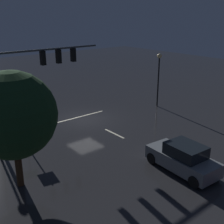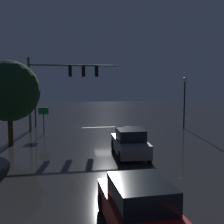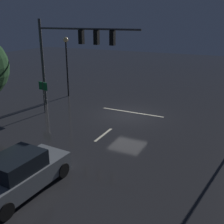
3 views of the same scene
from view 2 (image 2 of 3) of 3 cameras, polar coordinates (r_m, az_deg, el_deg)
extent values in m
plane|color=#232326|center=(27.99, -0.94, -3.34)|extent=(80.00, 80.00, 0.00)
cylinder|color=#383A3D|center=(26.97, -16.54, 3.42)|extent=(0.22, 0.22, 6.89)
cylinder|color=#383A3D|center=(26.90, -7.68, 9.44)|extent=(8.38, 0.14, 0.14)
cube|color=black|center=(26.85, -8.57, 8.22)|extent=(0.32, 0.36, 1.00)
sphere|color=red|center=(27.06, -8.59, 8.88)|extent=(0.20, 0.20, 0.20)
sphere|color=black|center=(27.04, -8.58, 8.20)|extent=(0.20, 0.20, 0.20)
sphere|color=black|center=(27.03, -8.57, 7.53)|extent=(0.20, 0.20, 0.20)
cube|color=black|center=(26.93, -5.87, 8.25)|extent=(0.32, 0.36, 1.00)
sphere|color=red|center=(27.13, -5.91, 8.91)|extent=(0.20, 0.20, 0.20)
sphere|color=black|center=(27.12, -5.90, 8.23)|extent=(0.20, 0.20, 0.20)
sphere|color=black|center=(27.11, -5.89, 7.56)|extent=(0.20, 0.20, 0.20)
cube|color=black|center=(27.07, -3.19, 8.26)|extent=(0.32, 0.36, 1.00)
sphere|color=red|center=(27.27, -3.24, 8.91)|extent=(0.20, 0.20, 0.20)
sphere|color=black|center=(27.25, -3.24, 8.24)|extent=(0.20, 0.20, 0.20)
sphere|color=black|center=(27.24, -3.23, 7.57)|extent=(0.20, 0.20, 0.20)
cube|color=beige|center=(24.11, 0.67, -4.84)|extent=(0.16, 2.20, 0.01)
cube|color=beige|center=(18.41, 4.39, -8.27)|extent=(0.16, 2.20, 0.01)
cube|color=beige|center=(12.97, 11.51, -14.55)|extent=(0.16, 2.20, 0.01)
cube|color=beige|center=(28.75, -1.21, -3.09)|extent=(5.00, 0.16, 0.01)
cube|color=slate|center=(17.65, 3.66, -6.83)|extent=(2.06, 4.40, 0.80)
cube|color=black|center=(17.30, 3.80, -4.58)|extent=(1.72, 2.19, 0.68)
cylinder|color=black|center=(19.12, 0.25, -6.68)|extent=(0.26, 0.69, 0.68)
cylinder|color=black|center=(19.40, 5.21, -6.52)|extent=(0.26, 0.69, 0.68)
cylinder|color=black|center=(16.04, 1.76, -9.16)|extent=(0.26, 0.69, 0.68)
cylinder|color=black|center=(16.38, 7.64, -8.89)|extent=(0.26, 0.69, 0.68)
sphere|color=#F9EFC6|center=(19.58, 0.61, -5.39)|extent=(0.20, 0.20, 0.20)
sphere|color=#F9EFC6|center=(19.79, 4.36, -5.28)|extent=(0.20, 0.20, 0.20)
cube|color=maroon|center=(8.91, 5.47, -20.04)|extent=(1.89, 4.34, 0.80)
cube|color=black|center=(8.43, 5.95, -16.09)|extent=(1.64, 2.13, 0.68)
cylinder|color=black|center=(10.26, -2.08, -18.10)|extent=(0.23, 0.68, 0.68)
cylinder|color=black|center=(10.65, 7.29, -17.21)|extent=(0.23, 0.68, 0.68)
sphere|color=#F9EFC6|center=(10.63, -1.54, -15.28)|extent=(0.20, 0.20, 0.20)
sphere|color=#F9EFC6|center=(10.93, 5.41, -14.71)|extent=(0.20, 0.20, 0.20)
cylinder|color=black|center=(28.63, 14.58, 1.41)|extent=(0.14, 0.14, 4.70)
sphere|color=#F9D88C|center=(28.55, 14.71, 6.47)|extent=(0.44, 0.44, 0.44)
cylinder|color=black|center=(29.98, -15.46, 1.82)|extent=(0.14, 0.14, 4.94)
sphere|color=#F9D88C|center=(29.92, -15.60, 6.89)|extent=(0.44, 0.44, 0.44)
cylinder|color=#383A3D|center=(25.33, -13.80, -1.72)|extent=(0.09, 0.09, 2.43)
cube|color=#0F6033|center=(25.23, -13.85, 0.22)|extent=(0.89, 0.23, 0.60)
cylinder|color=#382314|center=(21.66, -20.05, -3.36)|extent=(0.36, 0.36, 2.30)
sphere|color=#163319|center=(21.41, -20.31, 4.05)|extent=(4.40, 4.40, 4.40)
camera|label=1|loc=(12.02, -59.45, 23.50)|focal=46.49mm
camera|label=3|loc=(15.46, 41.54, 13.11)|focal=43.40mm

